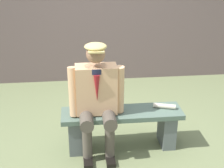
# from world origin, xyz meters

# --- Properties ---
(ground_plane) EXTENTS (30.00, 30.00, 0.00)m
(ground_plane) POSITION_xyz_m (0.00, 0.00, 0.00)
(ground_plane) COLOR #6B754D
(bench) EXTENTS (1.41, 0.38, 0.48)m
(bench) POSITION_xyz_m (0.00, 0.00, 0.31)
(bench) COLOR #4E6356
(bench) RESTS_ON ground
(seated_man) EXTENTS (0.63, 0.54, 1.31)m
(seated_man) POSITION_xyz_m (0.29, 0.06, 0.72)
(seated_man) COLOR tan
(seated_man) RESTS_ON ground
(rolled_magazine) EXTENTS (0.27, 0.13, 0.06)m
(rolled_magazine) POSITION_xyz_m (-0.51, -0.02, 0.50)
(rolled_magazine) COLOR beige
(rolled_magazine) RESTS_ON bench
(stadium_wall) EXTENTS (12.00, 0.24, 1.74)m
(stadium_wall) POSITION_xyz_m (0.00, -2.29, 0.87)
(stadium_wall) COLOR #695756
(stadium_wall) RESTS_ON ground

